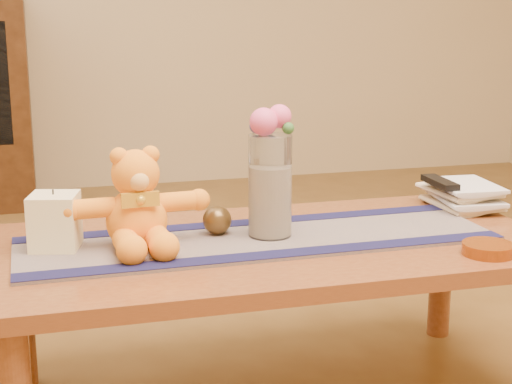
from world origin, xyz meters
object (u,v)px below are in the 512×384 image
object	(u,v)px
bronze_ball	(217,220)
book_bottom	(437,206)
teddy_bear	(136,199)
pillar_candle	(55,221)
tv_remote	(440,182)
amber_dish	(488,249)
glass_vase	(270,186)

from	to	relation	value
bronze_ball	book_bottom	bearing A→B (deg)	8.18
teddy_bear	pillar_candle	xyz separation A→B (m)	(-0.19, 0.03, -0.05)
book_bottom	pillar_candle	bearing A→B (deg)	-175.77
tv_remote	amber_dish	distance (m)	0.42
glass_vase	bronze_ball	bearing A→B (deg)	159.26
teddy_bear	tv_remote	distance (m)	0.90
pillar_candle	tv_remote	bearing A→B (deg)	5.20
pillar_candle	tv_remote	distance (m)	1.09
teddy_bear	pillar_candle	world-z (taller)	teddy_bear
pillar_candle	amber_dish	xyz separation A→B (m)	(0.99, -0.31, -0.06)
pillar_candle	tv_remote	xyz separation A→B (m)	(1.08, 0.10, 0.01)
teddy_bear	bronze_ball	xyz separation A→B (m)	(0.21, 0.04, -0.08)
pillar_candle	bronze_ball	bearing A→B (deg)	1.53
glass_vase	amber_dish	distance (m)	0.55
book_bottom	tv_remote	world-z (taller)	tv_remote
book_bottom	teddy_bear	bearing A→B (deg)	-172.66
glass_vase	tv_remote	size ratio (longest dim) A/B	1.62
pillar_candle	glass_vase	distance (m)	0.54
book_bottom	amber_dish	distance (m)	0.42
amber_dish	teddy_bear	bearing A→B (deg)	160.90
teddy_bear	bronze_ball	size ratio (longest dim) A/B	4.59
teddy_bear	bronze_ball	world-z (taller)	teddy_bear
amber_dish	glass_vase	bearing A→B (deg)	149.83
teddy_bear	pillar_candle	bearing A→B (deg)	167.64
glass_vase	book_bottom	world-z (taller)	glass_vase
teddy_bear	pillar_candle	size ratio (longest dim) A/B	2.56
teddy_bear	amber_dish	bearing A→B (deg)	-22.74
bronze_ball	book_bottom	xyz separation A→B (m)	(0.68, 0.10, -0.03)
pillar_candle	glass_vase	world-z (taller)	glass_vase
glass_vase	book_bottom	distance (m)	0.59
pillar_candle	book_bottom	bearing A→B (deg)	5.72
glass_vase	teddy_bear	bearing A→B (deg)	178.70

